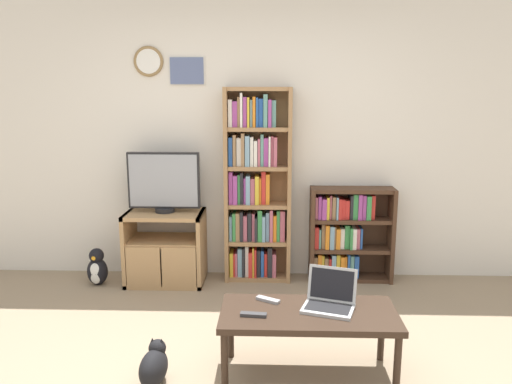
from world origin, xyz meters
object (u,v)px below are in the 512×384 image
at_px(penguin_figurine, 97,268).
at_px(remote_near_laptop, 254,315).
at_px(bookshelf_tall, 256,189).
at_px(cat, 154,366).
at_px(tv_stand, 165,248).
at_px(laptop, 330,298).
at_px(bookshelf_short, 346,233).
at_px(television, 164,182).
at_px(remote_far_from_laptop, 268,300).
at_px(coffee_table, 309,318).

bearing_deg(penguin_figurine, remote_near_laptop, -45.25).
bearing_deg(bookshelf_tall, cat, -107.45).
bearing_deg(remote_near_laptop, tv_stand, 34.41).
height_order(bookshelf_tall, penguin_figurine, bookshelf_tall).
distance_m(bookshelf_tall, laptop, 1.73).
bearing_deg(bookshelf_short, remote_near_laptop, -114.55).
bearing_deg(remote_near_laptop, television, 33.91).
bearing_deg(remote_far_from_laptop, coffee_table, 90.95).
height_order(remote_near_laptop, penguin_figurine, remote_near_laptop).
relative_size(bookshelf_short, coffee_table, 0.82).
xyz_separation_m(coffee_table, cat, (-0.95, -0.11, -0.27)).
bearing_deg(tv_stand, bookshelf_tall, 9.36).
bearing_deg(laptop, coffee_table, -137.80).
bearing_deg(remote_near_laptop, coffee_table, -71.07).
height_order(tv_stand, cat, tv_stand).
bearing_deg(penguin_figurine, tv_stand, 8.22).
bearing_deg(coffee_table, television, 128.03).
bearing_deg(coffee_table, cat, -173.09).
bearing_deg(television, cat, -80.78).
bearing_deg(laptop, cat, -153.18).
bearing_deg(cat, coffee_table, 14.19).
relative_size(tv_stand, coffee_table, 0.66).
relative_size(tv_stand, remote_near_laptop, 4.38).
height_order(bookshelf_short, laptop, bookshelf_short).
height_order(tv_stand, coffee_table, tv_stand).
relative_size(remote_far_from_laptop, penguin_figurine, 0.46).
relative_size(laptop, penguin_figurine, 1.06).
distance_m(bookshelf_short, coffee_table, 1.74).
height_order(television, remote_far_from_laptop, television).
height_order(laptop, remote_far_from_laptop, laptop).
bearing_deg(television, bookshelf_short, 3.88).
distance_m(remote_far_from_laptop, cat, 0.81).
bearing_deg(remote_near_laptop, remote_far_from_laptop, -15.55).
xyz_separation_m(tv_stand, remote_far_from_laptop, (0.97, -1.39, 0.11)).
height_order(television, cat, television).
height_order(bookshelf_short, coffee_table, bookshelf_short).
distance_m(tv_stand, bookshelf_tall, 1.01).
bearing_deg(cat, remote_near_laptop, 10.56).
xyz_separation_m(remote_near_laptop, penguin_figurine, (-1.51, 1.52, -0.29)).
distance_m(television, laptop, 2.07).
xyz_separation_m(coffee_table, laptop, (0.14, 0.06, 0.11)).
height_order(tv_stand, remote_near_laptop, tv_stand).
xyz_separation_m(bookshelf_tall, bookshelf_short, (0.85, 0.00, -0.43)).
xyz_separation_m(tv_stand, penguin_figurine, (-0.62, -0.09, -0.18)).
distance_m(remote_far_from_laptop, penguin_figurine, 2.08).
bearing_deg(tv_stand, cat, -80.51).
height_order(bookshelf_short, penguin_figurine, bookshelf_short).
relative_size(laptop, remote_far_from_laptop, 2.32).
height_order(remote_far_from_laptop, penguin_figurine, remote_far_from_laptop).
distance_m(cat, penguin_figurine, 1.80).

